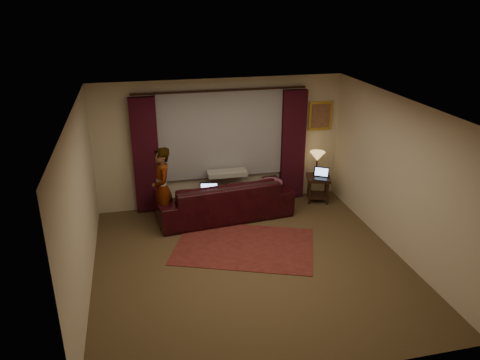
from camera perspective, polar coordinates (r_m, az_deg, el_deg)
name	(u,v)px	position (r m, az deg, el deg)	size (l,w,h in m)	color
floor	(251,264)	(7.77, 1.30, -10.22)	(5.00, 5.00, 0.01)	brown
ceiling	(252,107)	(6.75, 1.49, 8.83)	(5.00, 5.00, 0.02)	silver
wall_back	(221,143)	(9.45, -2.38, 4.52)	(5.00, 0.02, 2.60)	beige
wall_front	(310,283)	(5.07, 8.56, -12.33)	(5.00, 0.02, 2.60)	beige
wall_left	(81,207)	(7.02, -18.83, -3.11)	(0.02, 5.00, 2.60)	beige
wall_right	(399,177)	(8.11, 18.77, 0.30)	(0.02, 5.00, 2.60)	beige
sheer_curtain	(221,134)	(9.34, -2.33, 5.58)	(2.50, 0.05, 1.80)	gray
drape_left	(146,156)	(9.24, -11.42, 2.89)	(0.50, 0.14, 2.30)	#330A16
drape_right	(293,145)	(9.76, 6.46, 4.23)	(0.50, 0.14, 2.30)	#330A16
curtain_rod	(221,91)	(9.08, -2.35, 10.83)	(0.04, 0.04, 3.40)	black
picture_frame	(320,116)	(9.89, 9.77, 7.72)	(0.50, 0.04, 0.60)	gold
sofa	(223,191)	(9.10, -2.03, -1.38)	(2.61, 1.13, 1.05)	black
throw_blanket	(227,160)	(9.23, -1.61, 2.46)	(0.78, 0.31, 0.09)	gray
clothing_pile	(270,183)	(9.20, 3.72, -0.42)	(0.50, 0.38, 0.21)	brown
laptop_sofa	(209,192)	(8.78, -3.82, -1.45)	(0.35, 0.38, 0.25)	black
area_rug	(244,246)	(8.25, 0.51, -8.04)	(2.37, 1.58, 0.01)	maroon
end_table	(318,189)	(9.99, 9.47, -1.06)	(0.48, 0.48, 0.55)	black
tiffany_lamp	(317,163)	(9.90, 9.35, 2.01)	(0.32, 0.32, 0.50)	olive
laptop_table	(320,174)	(9.73, 9.78, 0.73)	(0.30, 0.33, 0.22)	black
person	(162,188)	(8.69, -9.44, -1.03)	(0.46, 0.46, 1.56)	gray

